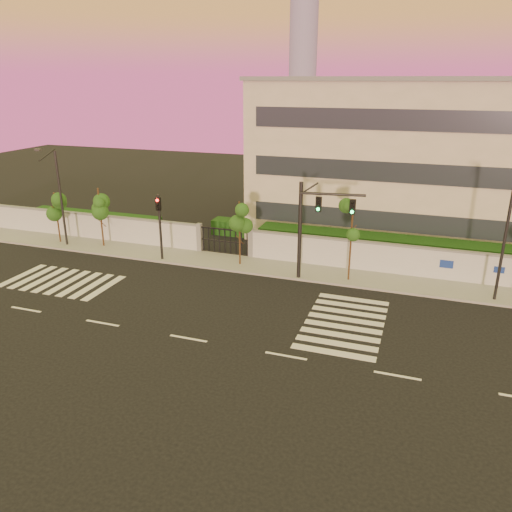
% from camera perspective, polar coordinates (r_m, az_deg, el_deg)
% --- Properties ---
extents(ground, '(120.00, 120.00, 0.00)m').
position_cam_1_polar(ground, '(25.17, -7.72, -9.33)').
color(ground, black).
rests_on(ground, ground).
extents(sidewalk, '(60.00, 3.00, 0.15)m').
position_cam_1_polar(sidewalk, '(33.94, 0.17, -1.13)').
color(sidewalk, gray).
rests_on(sidewalk, ground).
extents(perimeter_wall, '(60.00, 0.36, 2.20)m').
position_cam_1_polar(perimeter_wall, '(34.91, 1.13, 1.20)').
color(perimeter_wall, '#B3B5BA').
rests_on(perimeter_wall, ground).
extents(hedge_row, '(41.00, 4.25, 1.80)m').
position_cam_1_polar(hedge_row, '(37.20, 4.00, 1.92)').
color(hedge_row, black).
rests_on(hedge_row, ground).
extents(institutional_building, '(24.40, 12.40, 12.25)m').
position_cam_1_polar(institutional_building, '(41.94, 17.46, 10.60)').
color(institutional_building, '#B5B099').
rests_on(institutional_building, ground).
extents(road_markings, '(57.00, 7.62, 0.02)m').
position_cam_1_polar(road_markings, '(28.79, -7.21, -5.39)').
color(road_markings, silver).
rests_on(road_markings, ground).
extents(street_tree_b, '(1.45, 1.16, 4.03)m').
position_cam_1_polar(street_tree_b, '(40.88, -21.88, 5.30)').
color(street_tree_b, '#382314').
rests_on(street_tree_b, ground).
extents(street_tree_c, '(1.56, 1.25, 4.57)m').
position_cam_1_polar(street_tree_c, '(38.71, -17.42, 5.68)').
color(street_tree_c, '#382314').
rests_on(street_tree_c, ground).
extents(street_tree_d, '(1.37, 1.09, 4.51)m').
position_cam_1_polar(street_tree_d, '(33.13, -1.86, 4.24)').
color(street_tree_d, '#382314').
rests_on(street_tree_d, ground).
extents(street_tree_e, '(1.41, 1.12, 5.26)m').
position_cam_1_polar(street_tree_e, '(30.84, 10.97, 3.76)').
color(street_tree_e, '#382314').
rests_on(street_tree_e, ground).
extents(traffic_signal_main, '(3.96, 0.71, 6.28)m').
position_cam_1_polar(traffic_signal_main, '(30.58, 6.51, 4.06)').
color(traffic_signal_main, black).
rests_on(traffic_signal_main, ground).
extents(traffic_signal_secondary, '(0.37, 0.35, 4.74)m').
position_cam_1_polar(traffic_signal_secondary, '(34.79, -10.97, 4.11)').
color(traffic_signal_secondary, black).
rests_on(traffic_signal_secondary, ground).
extents(streetlight_west, '(0.45, 1.82, 7.55)m').
position_cam_1_polar(streetlight_west, '(39.68, -21.59, 6.59)').
color(streetlight_west, black).
rests_on(streetlight_west, ground).
extents(streetlight_east, '(0.46, 1.86, 7.72)m').
position_cam_1_polar(streetlight_east, '(30.43, 26.70, 2.38)').
color(streetlight_east, black).
rests_on(streetlight_east, ground).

